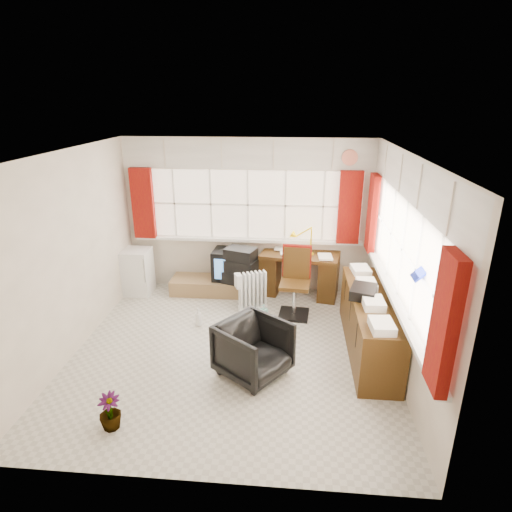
{
  "coord_description": "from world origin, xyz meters",
  "views": [
    {
      "loc": [
        0.72,
        -4.69,
        3.08
      ],
      "look_at": [
        0.26,
        0.55,
        1.11
      ],
      "focal_mm": 30.0,
      "sensor_mm": 36.0,
      "label": 1
    }
  ],
  "objects": [
    {
      "name": "credenza",
      "position": [
        1.73,
        0.2,
        0.39
      ],
      "size": [
        0.5,
        2.0,
        0.85
      ],
      "color": "#4C3012",
      "rests_on": "ground"
    },
    {
      "name": "radiator",
      "position": [
        0.15,
        1.13,
        0.26
      ],
      "size": [
        0.45,
        0.32,
        0.63
      ],
      "color": "white",
      "rests_on": "ground"
    },
    {
      "name": "hifi_stack",
      "position": [
        -0.08,
        1.61,
        0.52
      ],
      "size": [
        0.65,
        0.52,
        0.59
      ],
      "color": "black",
      "rests_on": "tv_bench"
    },
    {
      "name": "ground",
      "position": [
        0.0,
        0.0,
        0.0
      ],
      "size": [
        4.0,
        4.0,
        0.0
      ],
      "primitive_type": "plane",
      "color": "beige",
      "rests_on": "ground"
    },
    {
      "name": "spray_bottle_b",
      "position": [
        0.34,
        0.93,
        0.11
      ],
      "size": [
        0.14,
        0.14,
        0.21
      ],
      "primitive_type": "imported",
      "rotation": [
        0.0,
        0.0,
        -0.69
      ],
      "color": "#99E4D4",
      "rests_on": "ground"
    },
    {
      "name": "desk_lamp",
      "position": [
        1.02,
        1.77,
        1.04
      ],
      "size": [
        0.19,
        0.17,
        0.46
      ],
      "color": "yellow",
      "rests_on": "desk"
    },
    {
      "name": "overhead_cabinets",
      "position": [
        0.98,
        0.98,
        2.25
      ],
      "size": [
        3.98,
        3.98,
        0.48
      ],
      "color": "silver",
      "rests_on": "room_walls"
    },
    {
      "name": "office_chair",
      "position": [
        0.31,
        -0.45,
        0.33
      ],
      "size": [
        1.01,
        1.01,
        0.67
      ],
      "primitive_type": "imported",
      "rotation": [
        0.0,
        0.0,
        0.92
      ],
      "color": "black",
      "rests_on": "ground"
    },
    {
      "name": "task_chair",
      "position": [
        0.79,
        1.14,
        0.55
      ],
      "size": [
        0.48,
        0.5,
        1.05
      ],
      "color": "black",
      "rests_on": "ground"
    },
    {
      "name": "window_right",
      "position": [
        1.94,
        0.0,
        0.95
      ],
      "size": [
        0.12,
        3.7,
        3.6
      ],
      "color": "beige",
      "rests_on": "room_walls"
    },
    {
      "name": "curtains",
      "position": [
        0.92,
        0.93,
        1.46
      ],
      "size": [
        3.83,
        3.83,
        1.15
      ],
      "color": "maroon",
      "rests_on": "room_walls"
    },
    {
      "name": "room_walls",
      "position": [
        0.0,
        0.0,
        1.5
      ],
      "size": [
        4.0,
        4.0,
        4.0
      ],
      "color": "beige",
      "rests_on": "ground"
    },
    {
      "name": "crt_tv",
      "position": [
        -0.27,
        1.78,
        0.5
      ],
      "size": [
        0.58,
        0.55,
        0.5
      ],
      "color": "black",
      "rests_on": "tv_bench"
    },
    {
      "name": "flower_vase",
      "position": [
        -1.0,
        -1.45,
        0.19
      ],
      "size": [
        0.24,
        0.24,
        0.39
      ],
      "primitive_type": "imported",
      "rotation": [
        0.0,
        0.0,
        0.13
      ],
      "color": "black",
      "rests_on": "ground"
    },
    {
      "name": "tv_bench",
      "position": [
        -0.55,
        1.72,
        0.12
      ],
      "size": [
        1.4,
        0.5,
        0.25
      ],
      "primitive_type": "cube",
      "color": "olive",
      "rests_on": "ground"
    },
    {
      "name": "mini_fridge",
      "position": [
        -1.8,
        1.61,
        0.38
      ],
      "size": [
        0.44,
        0.45,
        0.75
      ],
      "color": "white",
      "rests_on": "ground"
    },
    {
      "name": "window_back",
      "position": [
        0.0,
        1.94,
        0.95
      ],
      "size": [
        3.7,
        0.12,
        3.6
      ],
      "color": "beige",
      "rests_on": "room_walls"
    },
    {
      "name": "desk",
      "position": [
        0.86,
        1.8,
        0.4
      ],
      "size": [
        1.33,
        0.83,
        0.75
      ],
      "color": "#4C3012",
      "rests_on": "ground"
    },
    {
      "name": "spray_bottle_a",
      "position": [
        -0.58,
        0.62,
        0.13
      ],
      "size": [
        0.14,
        0.14,
        0.27
      ],
      "primitive_type": "imported",
      "rotation": [
        0.0,
        0.0,
        0.53
      ],
      "color": "white",
      "rests_on": "ground"
    },
    {
      "name": "file_tray",
      "position": [
        1.62,
        0.2,
        0.81
      ],
      "size": [
        0.39,
        0.45,
        0.13
      ],
      "primitive_type": "cube",
      "rotation": [
        0.0,
        0.0,
        -0.28
      ],
      "color": "black",
      "rests_on": "credenza"
    }
  ]
}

